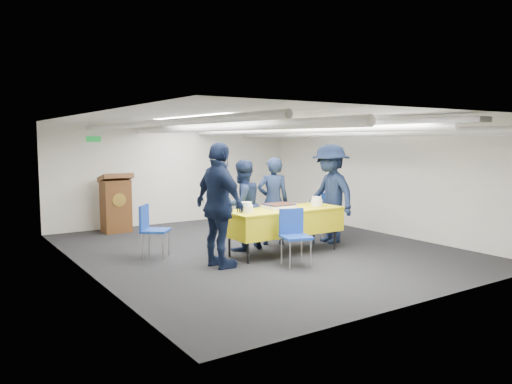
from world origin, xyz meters
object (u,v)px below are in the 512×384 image
serving_table (284,221)px  chair_near (294,231)px  sheet_cake (279,206)px  podium (116,203)px  sailor_b (242,205)px  sailor_c (219,205)px  sailor_d (330,194)px  sailor_a (273,201)px  chair_left (150,226)px  chair_right (331,210)px

serving_table → chair_near: chair_near is taller
sheet_cake → podium: size_ratio=0.40×
podium → sailor_b: size_ratio=0.79×
serving_table → sailor_c: size_ratio=1.08×
podium → sailor_d: (3.02, -3.29, 0.31)m
serving_table → chair_near: (-0.35, -0.73, -0.03)m
podium → sailor_c: size_ratio=0.66×
chair_near → sailor_d: 1.93m
sailor_a → sailor_c: bearing=52.8°
podium → chair_left: size_ratio=1.44×
chair_left → sailor_c: bearing=-62.1°
chair_near → chair_left: (-1.67, 1.69, 0.00)m
serving_table → podium: size_ratio=1.64×
serving_table → chair_left: chair_left is taller
chair_right → sailor_b: bearing=-178.8°
chair_near → sailor_c: (-1.03, 0.50, 0.42)m
chair_near → sailor_a: (0.61, 1.41, 0.28)m
sheet_cake → chair_near: size_ratio=0.57×
serving_table → chair_right: bearing=21.6°
sailor_b → sailor_d: bearing=161.4°
serving_table → sailor_c: bearing=-170.6°
chair_left → sailor_a: (2.27, -0.28, 0.28)m
chair_left → sailor_a: sailor_a is taller
sailor_d → sheet_cake: bearing=-79.0°
chair_near → sailor_a: size_ratio=0.54×
podium → sailor_d: bearing=-47.5°
chair_right → sailor_d: size_ratio=0.47×
chair_near → sailor_d: (1.62, 0.97, 0.39)m
sailor_c → sailor_d: bearing=-85.3°
sailor_d → sailor_a: bearing=-110.2°
chair_left → podium: bearing=84.3°
sheet_cake → sailor_c: size_ratio=0.26×
serving_table → sailor_d: 1.34m
chair_left → chair_right: bearing=-4.8°
sheet_cake → sailor_d: (1.32, 0.18, 0.11)m
chair_near → chair_right: (2.00, 1.38, 0.00)m
chair_right → chair_left: 3.68m
sheet_cake → sailor_d: 1.34m
sheet_cake → sailor_c: (-1.33, -0.29, 0.14)m
sheet_cake → sailor_a: sailor_a is taller
sailor_a → chair_left: bearing=16.7°
chair_right → chair_left: size_ratio=1.00×
podium → sailor_a: sailor_a is taller
chair_near → sailor_a: sailor_a is taller
serving_table → sailor_c: (-1.38, -0.23, 0.39)m
serving_table → sheet_cake: 0.27m
podium → sailor_b: bearing=-66.1°
chair_near → sailor_b: bearing=94.6°
sailor_d → podium: bearing=-134.4°
serving_table → sailor_c: sailor_c is taller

